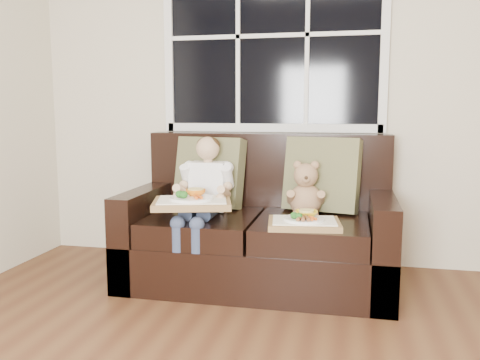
% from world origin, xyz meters
% --- Properties ---
extents(window_back, '(1.62, 0.04, 1.37)m').
position_xyz_m(window_back, '(-0.47, 2.48, 1.65)').
color(window_back, black).
rests_on(window_back, room_walls).
extents(loveseat, '(1.70, 0.92, 0.96)m').
position_xyz_m(loveseat, '(-0.47, 2.02, 0.31)').
color(loveseat, black).
rests_on(loveseat, ground).
extents(pillow_left, '(0.52, 0.31, 0.50)m').
position_xyz_m(pillow_left, '(-0.86, 2.17, 0.69)').
color(pillow_left, '#63663F').
rests_on(pillow_left, loveseat).
extents(pillow_right, '(0.53, 0.32, 0.50)m').
position_xyz_m(pillow_right, '(-0.08, 2.17, 0.70)').
color(pillow_right, '#63663F').
rests_on(pillow_right, loveseat).
extents(child, '(0.34, 0.58, 0.77)m').
position_xyz_m(child, '(-0.82, 1.90, 0.62)').
color(child, white).
rests_on(child, loveseat).
extents(teddy_bear, '(0.23, 0.28, 0.37)m').
position_xyz_m(teddy_bear, '(-0.18, 2.02, 0.60)').
color(teddy_bear, tan).
rests_on(teddy_bear, loveseat).
extents(tray_left, '(0.54, 0.46, 0.11)m').
position_xyz_m(tray_left, '(-0.83, 1.67, 0.58)').
color(tray_left, olive).
rests_on(tray_left, child).
extents(tray_right, '(0.45, 0.37, 0.09)m').
position_xyz_m(tray_right, '(-0.15, 1.69, 0.48)').
color(tray_right, olive).
rests_on(tray_right, loveseat).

